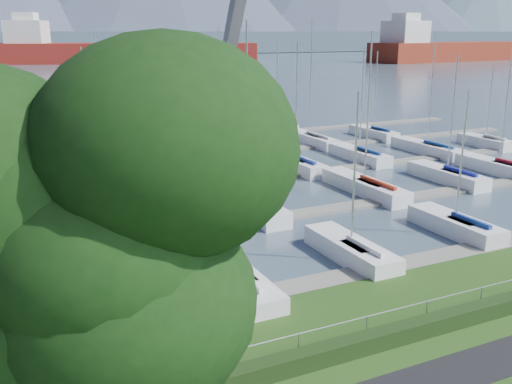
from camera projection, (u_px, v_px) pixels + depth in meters
path at (440, 378)px, 20.00m from camera, size 160.00×2.00×0.04m
water at (11, 61)px, 248.56m from camera, size 800.00×540.00×0.20m
hedge at (393, 335)px, 22.16m from camera, size 80.00×0.70×0.70m
fence at (388, 311)px, 22.28m from camera, size 80.00×0.04×0.04m
foothill at (3, 43)px, 307.63m from camera, size 900.00×80.00×12.00m
docks at (180, 188)px, 45.25m from camera, size 90.00×41.60×0.25m
tree at (75, 232)px, 11.45m from camera, size 8.73×7.19×12.18m
crane at (235, 113)px, 46.62m from camera, size 4.72×13.37×22.35m
cargo_ship_mid at (113, 53)px, 225.66m from camera, size 104.29×53.49×21.50m
cargo_ship_east at (444, 51)px, 242.47m from camera, size 80.87×25.27×21.50m
sailboat_fleet at (140, 113)px, 46.54m from camera, size 74.02×49.40×13.58m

